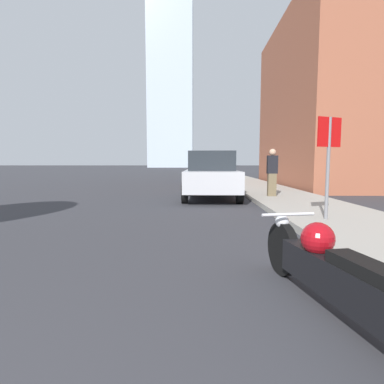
{
  "coord_description": "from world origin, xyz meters",
  "views": [
    {
      "loc": [
        1.83,
        0.54,
        1.31
      ],
      "look_at": [
        1.72,
        5.77,
        0.81
      ],
      "focal_mm": 28.0,
      "sensor_mm": 36.0,
      "label": 1
    }
  ],
  "objects_px": {
    "parked_car_green": "(203,167)",
    "pedestrian": "(272,172)",
    "motorcycle": "(334,272)",
    "parked_car_blue": "(210,170)",
    "parked_car_yellow": "(203,168)",
    "parked_car_silver": "(211,175)",
    "stop_sign": "(329,150)"
  },
  "relations": [
    {
      "from": "parked_car_blue",
      "to": "pedestrian",
      "type": "bearing_deg",
      "value": -81.08
    },
    {
      "from": "motorcycle",
      "to": "parked_car_green",
      "type": "bearing_deg",
      "value": 79.94
    },
    {
      "from": "parked_car_silver",
      "to": "parked_car_yellow",
      "type": "height_order",
      "value": "parked_car_silver"
    },
    {
      "from": "motorcycle",
      "to": "parked_car_green",
      "type": "relative_size",
      "value": 0.6
    },
    {
      "from": "motorcycle",
      "to": "stop_sign",
      "type": "distance_m",
      "value": 4.19
    },
    {
      "from": "parked_car_silver",
      "to": "pedestrian",
      "type": "height_order",
      "value": "pedestrian"
    },
    {
      "from": "parked_car_blue",
      "to": "pedestrian",
      "type": "relative_size",
      "value": 2.38
    },
    {
      "from": "motorcycle",
      "to": "parked_car_blue",
      "type": "height_order",
      "value": "parked_car_blue"
    },
    {
      "from": "motorcycle",
      "to": "parked_car_yellow",
      "type": "bearing_deg",
      "value": 80.39
    },
    {
      "from": "parked_car_green",
      "to": "parked_car_yellow",
      "type": "bearing_deg",
      "value": -91.88
    },
    {
      "from": "motorcycle",
      "to": "parked_car_yellow",
      "type": "height_order",
      "value": "parked_car_yellow"
    },
    {
      "from": "parked_car_blue",
      "to": "stop_sign",
      "type": "bearing_deg",
      "value": -83.28
    },
    {
      "from": "motorcycle",
      "to": "parked_car_green",
      "type": "height_order",
      "value": "parked_car_green"
    },
    {
      "from": "parked_car_green",
      "to": "pedestrian",
      "type": "distance_m",
      "value": 32.91
    },
    {
      "from": "parked_car_silver",
      "to": "parked_car_blue",
      "type": "distance_m",
      "value": 11.22
    },
    {
      "from": "parked_car_silver",
      "to": "stop_sign",
      "type": "height_order",
      "value": "stop_sign"
    },
    {
      "from": "parked_car_silver",
      "to": "parked_car_green",
      "type": "xyz_separation_m",
      "value": [
        0.18,
        32.55,
        -0.02
      ]
    },
    {
      "from": "pedestrian",
      "to": "parked_car_silver",
      "type": "bearing_deg",
      "value": 172.08
    },
    {
      "from": "parked_car_silver",
      "to": "stop_sign",
      "type": "distance_m",
      "value": 5.27
    },
    {
      "from": "parked_car_yellow",
      "to": "parked_car_green",
      "type": "relative_size",
      "value": 0.97
    },
    {
      "from": "parked_car_silver",
      "to": "stop_sign",
      "type": "bearing_deg",
      "value": -64.49
    },
    {
      "from": "motorcycle",
      "to": "parked_car_blue",
      "type": "xyz_separation_m",
      "value": [
        -0.31,
        19.66,
        0.41
      ]
    },
    {
      "from": "parked_car_yellow",
      "to": "parked_car_blue",
      "type": "bearing_deg",
      "value": -93.76
    },
    {
      "from": "motorcycle",
      "to": "parked_car_green",
      "type": "distance_m",
      "value": 41.01
    },
    {
      "from": "stop_sign",
      "to": "pedestrian",
      "type": "height_order",
      "value": "stop_sign"
    },
    {
      "from": "motorcycle",
      "to": "parked_car_blue",
      "type": "relative_size",
      "value": 0.65
    },
    {
      "from": "motorcycle",
      "to": "parked_car_blue",
      "type": "bearing_deg",
      "value": 80.12
    },
    {
      "from": "parked_car_silver",
      "to": "pedestrian",
      "type": "bearing_deg",
      "value": -7.44
    },
    {
      "from": "parked_car_silver",
      "to": "parked_car_blue",
      "type": "relative_size",
      "value": 1.0
    },
    {
      "from": "parked_car_silver",
      "to": "parked_car_yellow",
      "type": "xyz_separation_m",
      "value": [
        0.07,
        22.37,
        -0.03
      ]
    },
    {
      "from": "stop_sign",
      "to": "pedestrian",
      "type": "bearing_deg",
      "value": 90.71
    },
    {
      "from": "motorcycle",
      "to": "parked_car_silver",
      "type": "xyz_separation_m",
      "value": [
        -0.71,
        8.45,
        0.5
      ]
    }
  ]
}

